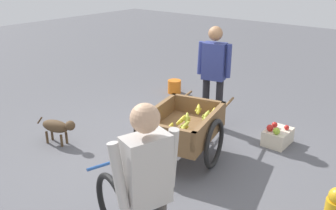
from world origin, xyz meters
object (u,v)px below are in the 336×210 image
dog (58,127)px  vendor_person (214,69)px  cyclist_person (147,185)px  plastic_bucket (174,87)px  fruit_cart (183,129)px  mixed_fruit_crate (277,136)px

dog → vendor_person: bearing=144.0°
cyclist_person → plastic_bucket: cyclist_person is taller
vendor_person → dog: bearing=-36.0°
fruit_cart → plastic_bucket: (-2.01, -1.71, -0.30)m
vendor_person → dog: vendor_person is taller
dog → cyclist_person: bearing=69.1°
vendor_person → mixed_fruit_crate: size_ratio=3.61×
fruit_cart → mixed_fruit_crate: (-1.20, 0.81, -0.31)m
vendor_person → mixed_fruit_crate: 1.35m
cyclist_person → dog: cyclist_person is taller
vendor_person → plastic_bucket: 1.89m
vendor_person → dog: 2.44m
mixed_fruit_crate → plastic_bucket: bearing=-107.8°
dog → mixed_fruit_crate: bearing=129.0°
vendor_person → dog: (1.90, -1.38, -0.68)m
cyclist_person → mixed_fruit_crate: 3.10m
fruit_cart → plastic_bucket: bearing=-139.5°
fruit_cart → vendor_person: size_ratio=1.12×
vendor_person → mixed_fruit_crate: (-0.08, 1.07, -0.83)m
vendor_person → mixed_fruit_crate: bearing=94.3°
fruit_cart → vendor_person: 1.26m
plastic_bucket → mixed_fruit_crate: mixed_fruit_crate is taller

